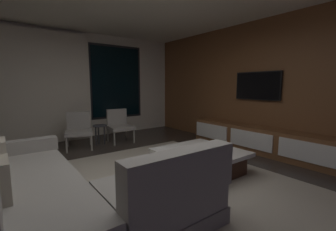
{
  "coord_description": "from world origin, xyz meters",
  "views": [
    {
      "loc": [
        -1.41,
        -2.45,
        1.36
      ],
      "look_at": [
        1.25,
        1.1,
        0.77
      ],
      "focal_mm": 24.31,
      "sensor_mm": 36.0,
      "label": 1
    }
  ],
  "objects_px": {
    "accent_chair_near_window": "(119,124)",
    "side_stool": "(100,129)",
    "coffee_table": "(200,161)",
    "accent_chair_by_curtain": "(79,128)",
    "mounted_tv": "(257,86)",
    "media_console": "(258,140)",
    "sectional_couch": "(64,194)",
    "book_stack_on_coffee_table": "(204,147)"
  },
  "relations": [
    {
      "from": "sectional_couch",
      "to": "media_console",
      "type": "xyz_separation_m",
      "value": [
        3.73,
        0.18,
        -0.04
      ]
    },
    {
      "from": "book_stack_on_coffee_table",
      "to": "accent_chair_by_curtain",
      "type": "distance_m",
      "value": 2.88
    },
    {
      "from": "media_console",
      "to": "mounted_tv",
      "type": "distance_m",
      "value": 1.13
    },
    {
      "from": "accent_chair_by_curtain",
      "to": "accent_chair_near_window",
      "type": "bearing_deg",
      "value": 0.05
    },
    {
      "from": "sectional_couch",
      "to": "mounted_tv",
      "type": "xyz_separation_m",
      "value": [
        3.91,
        0.38,
        1.06
      ]
    },
    {
      "from": "mounted_tv",
      "to": "side_stool",
      "type": "bearing_deg",
      "value": 137.83
    },
    {
      "from": "coffee_table",
      "to": "accent_chair_near_window",
      "type": "distance_m",
      "value": 2.64
    },
    {
      "from": "media_console",
      "to": "mounted_tv",
      "type": "height_order",
      "value": "mounted_tv"
    },
    {
      "from": "coffee_table",
      "to": "book_stack_on_coffee_table",
      "type": "height_order",
      "value": "book_stack_on_coffee_table"
    },
    {
      "from": "accent_chair_by_curtain",
      "to": "side_stool",
      "type": "xyz_separation_m",
      "value": [
        0.45,
        -0.04,
        -0.06
      ]
    },
    {
      "from": "sectional_couch",
      "to": "mounted_tv",
      "type": "height_order",
      "value": "mounted_tv"
    },
    {
      "from": "media_console",
      "to": "mounted_tv",
      "type": "bearing_deg",
      "value": 47.51
    },
    {
      "from": "coffee_table",
      "to": "mounted_tv",
      "type": "xyz_separation_m",
      "value": [
        1.92,
        0.28,
        1.16
      ]
    },
    {
      "from": "book_stack_on_coffee_table",
      "to": "accent_chair_near_window",
      "type": "distance_m",
      "value": 2.65
    },
    {
      "from": "coffee_table",
      "to": "book_stack_on_coffee_table",
      "type": "distance_m",
      "value": 0.23
    },
    {
      "from": "accent_chair_near_window",
      "to": "mounted_tv",
      "type": "bearing_deg",
      "value": -48.78
    },
    {
      "from": "side_stool",
      "to": "accent_chair_near_window",
      "type": "bearing_deg",
      "value": 4.34
    },
    {
      "from": "book_stack_on_coffee_table",
      "to": "side_stool",
      "type": "bearing_deg",
      "value": 105.1
    },
    {
      "from": "accent_chair_near_window",
      "to": "media_console",
      "type": "bearing_deg",
      "value": -53.61
    },
    {
      "from": "sectional_couch",
      "to": "book_stack_on_coffee_table",
      "type": "distance_m",
      "value": 2.06
    },
    {
      "from": "side_stool",
      "to": "media_console",
      "type": "height_order",
      "value": "media_console"
    },
    {
      "from": "accent_chair_near_window",
      "to": "media_console",
      "type": "xyz_separation_m",
      "value": [
        1.88,
        -2.55,
        -0.18
      ]
    },
    {
      "from": "accent_chair_near_window",
      "to": "media_console",
      "type": "height_order",
      "value": "accent_chair_near_window"
    },
    {
      "from": "accent_chair_near_window",
      "to": "accent_chair_by_curtain",
      "type": "distance_m",
      "value": 0.95
    },
    {
      "from": "sectional_couch",
      "to": "mounted_tv",
      "type": "bearing_deg",
      "value": 5.58
    },
    {
      "from": "accent_chair_near_window",
      "to": "media_console",
      "type": "distance_m",
      "value": 3.17
    },
    {
      "from": "accent_chair_near_window",
      "to": "sectional_couch",
      "type": "bearing_deg",
      "value": -124.15
    },
    {
      "from": "accent_chair_by_curtain",
      "to": "media_console",
      "type": "xyz_separation_m",
      "value": [
        2.83,
        -2.55,
        -0.18
      ]
    },
    {
      "from": "coffee_table",
      "to": "accent_chair_near_window",
      "type": "xyz_separation_m",
      "value": [
        -0.14,
        2.62,
        0.25
      ]
    },
    {
      "from": "sectional_couch",
      "to": "book_stack_on_coffee_table",
      "type": "relative_size",
      "value": 9.0
    },
    {
      "from": "coffee_table",
      "to": "side_stool",
      "type": "relative_size",
      "value": 2.52
    },
    {
      "from": "book_stack_on_coffee_table",
      "to": "mounted_tv",
      "type": "xyz_separation_m",
      "value": [
        1.85,
        0.29,
        0.94
      ]
    },
    {
      "from": "accent_chair_by_curtain",
      "to": "mounted_tv",
      "type": "xyz_separation_m",
      "value": [
        3.01,
        -2.35,
        0.92
      ]
    },
    {
      "from": "coffee_table",
      "to": "media_console",
      "type": "height_order",
      "value": "media_console"
    },
    {
      "from": "accent_chair_near_window",
      "to": "side_stool",
      "type": "bearing_deg",
      "value": -175.66
    },
    {
      "from": "accent_chair_by_curtain",
      "to": "mounted_tv",
      "type": "bearing_deg",
      "value": -37.99
    },
    {
      "from": "side_stool",
      "to": "mounted_tv",
      "type": "xyz_separation_m",
      "value": [
        2.55,
        -2.31,
        0.98
      ]
    },
    {
      "from": "media_console",
      "to": "sectional_couch",
      "type": "bearing_deg",
      "value": -177.17
    },
    {
      "from": "sectional_couch",
      "to": "accent_chair_near_window",
      "type": "relative_size",
      "value": 3.21
    },
    {
      "from": "sectional_couch",
      "to": "accent_chair_near_window",
      "type": "distance_m",
      "value": 3.3
    },
    {
      "from": "accent_chair_by_curtain",
      "to": "media_console",
      "type": "bearing_deg",
      "value": -42.02
    },
    {
      "from": "coffee_table",
      "to": "accent_chair_by_curtain",
      "type": "xyz_separation_m",
      "value": [
        -1.09,
        2.62,
        0.25
      ]
    }
  ]
}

